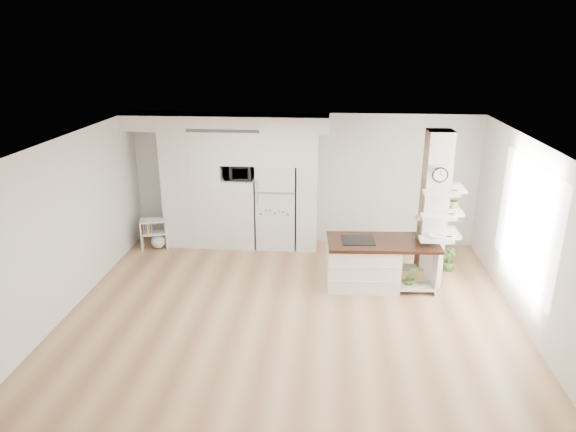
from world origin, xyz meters
name	(u,v)px	position (x,y,z in m)	size (l,w,h in m)	color
floor	(292,311)	(0.00, 0.00, 0.00)	(7.00, 6.00, 0.01)	tan
room	(292,200)	(0.00, 0.00, 1.86)	(7.04, 6.04, 2.72)	white
cabinet_wall	(231,174)	(-1.45, 2.67, 1.51)	(4.00, 0.71, 2.70)	white
refrigerator	(277,205)	(-0.53, 2.68, 0.88)	(0.78, 0.69, 1.75)	white
column	(439,212)	(2.38, 1.13, 1.35)	(0.69, 0.90, 2.70)	silver
window	(526,222)	(3.48, 0.30, 1.50)	(2.40, 2.40, 0.00)	white
pendant_light	(410,182)	(1.70, 0.15, 2.12)	(0.12, 0.12, 0.10)	white
kitchen_island	(369,262)	(1.25, 1.01, 0.44)	(1.91, 0.99, 1.41)	white
bookshelf	(156,236)	(-2.98, 2.31, 0.28)	(0.59, 0.44, 0.62)	white
floor_plant_a	(410,278)	(1.96, 0.88, 0.23)	(0.26, 0.21, 0.47)	#446C2B
floor_plant_b	(449,259)	(2.77, 1.75, 0.22)	(0.25, 0.25, 0.44)	#446C2B
microwave	(239,172)	(-1.27, 2.62, 1.57)	(0.54, 0.37, 0.30)	#2D2D2D
shelf_plant	(454,199)	(2.63, 1.30, 1.52)	(0.27, 0.23, 0.30)	#446C2B
decor_bowl	(435,236)	(2.30, 0.90, 1.00)	(0.22, 0.22, 0.05)	white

